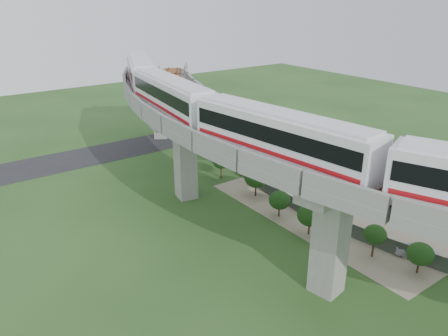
{
  "coord_description": "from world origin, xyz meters",
  "views": [
    {
      "loc": [
        -21.98,
        -28.58,
        21.55
      ],
      "look_at": [
        -1.45,
        -0.15,
        7.5
      ],
      "focal_mm": 35.0,
      "sensor_mm": 36.0,
      "label": 1
    }
  ],
  "objects_px": {
    "metro_train": "(243,111)",
    "car_white": "(417,251)",
    "car_dark": "(299,166)",
    "car_red": "(351,177)"
  },
  "relations": [
    {
      "from": "metro_train",
      "to": "car_red",
      "type": "bearing_deg",
      "value": 7.54
    },
    {
      "from": "car_white",
      "to": "car_red",
      "type": "xyz_separation_m",
      "value": [
        8.65,
        14.19,
        -0.01
      ]
    },
    {
      "from": "car_white",
      "to": "car_red",
      "type": "distance_m",
      "value": 16.62
    },
    {
      "from": "metro_train",
      "to": "car_red",
      "type": "distance_m",
      "value": 22.55
    },
    {
      "from": "car_red",
      "to": "metro_train",
      "type": "bearing_deg",
      "value": -130.48
    },
    {
      "from": "metro_train",
      "to": "car_dark",
      "type": "height_order",
      "value": "metro_train"
    },
    {
      "from": "car_dark",
      "to": "car_white",
      "type": "bearing_deg",
      "value": 172.21
    },
    {
      "from": "metro_train",
      "to": "car_white",
      "type": "height_order",
      "value": "metro_train"
    },
    {
      "from": "car_red",
      "to": "car_white",
      "type": "bearing_deg",
      "value": -79.38
    },
    {
      "from": "metro_train",
      "to": "car_white",
      "type": "distance_m",
      "value": 19.54
    }
  ]
}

